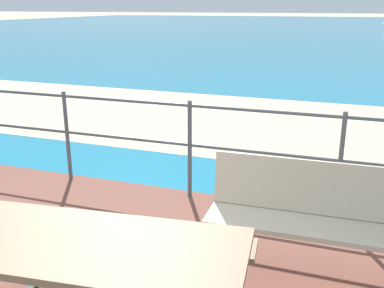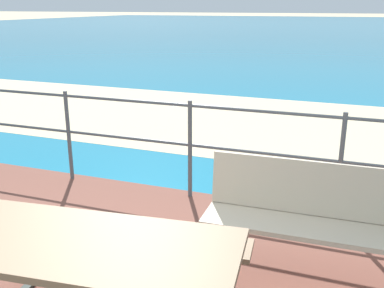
{
  "view_description": "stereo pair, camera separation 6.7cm",
  "coord_description": "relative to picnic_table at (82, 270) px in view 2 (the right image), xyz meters",
  "views": [
    {
      "loc": [
        1.45,
        -1.6,
        2.0
      ],
      "look_at": [
        0.07,
        2.34,
        0.69
      ],
      "focal_mm": 41.43,
      "sensor_mm": 36.0,
      "label": 1
    },
    {
      "loc": [
        1.51,
        -1.58,
        2.0
      ],
      "look_at": [
        0.07,
        2.34,
        0.69
      ],
      "focal_mm": 41.43,
      "sensor_mm": 36.0,
      "label": 2
    }
  ],
  "objects": [
    {
      "name": "sea_water",
      "position": [
        -0.25,
        39.85,
        -0.64
      ],
      "size": [
        90.0,
        90.0,
        0.01
      ],
      "primitive_type": "cube",
      "color": "teal",
      "rests_on": "ground"
    },
    {
      "name": "beach_strip",
      "position": [
        -0.25,
        5.82,
        -0.64
      ],
      "size": [
        54.06,
        5.18,
        0.01
      ],
      "primitive_type": "cube",
      "rotation": [
        0.0,
        0.0,
        -0.02
      ],
      "color": "beige",
      "rests_on": "ground"
    },
    {
      "name": "picnic_table",
      "position": [
        0.0,
        0.0,
        0.0
      ],
      "size": [
        1.84,
        1.62,
        0.76
      ],
      "rotation": [
        0.0,
        0.0,
        0.11
      ],
      "color": "#7A6047",
      "rests_on": "patio_paving"
    },
    {
      "name": "park_bench",
      "position": [
        1.2,
        1.24,
        -0.04
      ],
      "size": [
        1.76,
        0.47,
        0.88
      ],
      "rotation": [
        0.0,
        0.0,
        0.03
      ],
      "color": "#BCAD93",
      "rests_on": "patio_paving"
    },
    {
      "name": "railing_fence",
      "position": [
        -0.25,
        2.33,
        0.07
      ],
      "size": [
        5.94,
        0.04,
        1.03
      ],
      "color": "#4C5156",
      "rests_on": "patio_paving"
    }
  ]
}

